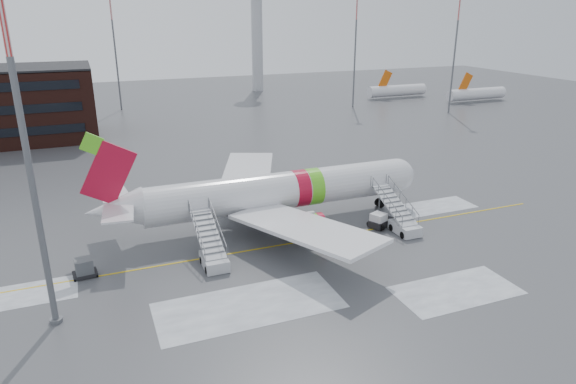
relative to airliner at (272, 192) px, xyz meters
name	(u,v)px	position (x,y,z in m)	size (l,w,h in m)	color
ground	(277,241)	(-1.13, -4.32, -3.42)	(260.00, 260.00, 0.00)	#494C4F
airliner	(272,192)	(0.00, 0.00, 0.00)	(35.03, 32.97, 11.18)	silver
airstair_fwd	(401,221)	(11.43, -6.54, -2.35)	(2.05, 7.70, 3.48)	silver
airstair_aft	(212,252)	(-8.03, -6.54, -2.35)	(2.05, 7.70, 3.48)	#ADB0B5
pushback_tug	(380,221)	(9.96, -4.97, -2.74)	(3.05, 2.77, 1.54)	black
uld_container	(84,268)	(-18.52, -4.90, -2.68)	(2.05, 1.57, 1.58)	black
light_mast_near	(28,159)	(-20.61, -11.28, 8.71)	(1.20, 1.20, 23.30)	#595B60
control_tower	(257,20)	(28.87, 90.68, 15.33)	(6.40, 6.40, 30.00)	#B2B5BA
light_mast_far_ne	(355,45)	(40.87, 57.68, 10.42)	(1.20, 1.20, 24.25)	#595B60
light_mast_far_n	(115,46)	(-9.13, 73.68, 10.42)	(1.20, 1.20, 24.25)	#595B60
light_mast_far_e	(455,47)	(56.87, 43.68, 10.42)	(1.20, 1.20, 24.25)	#595B60
distant_aircraft	(422,100)	(61.37, 59.68, -3.42)	(35.00, 18.00, 8.00)	#D8590C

